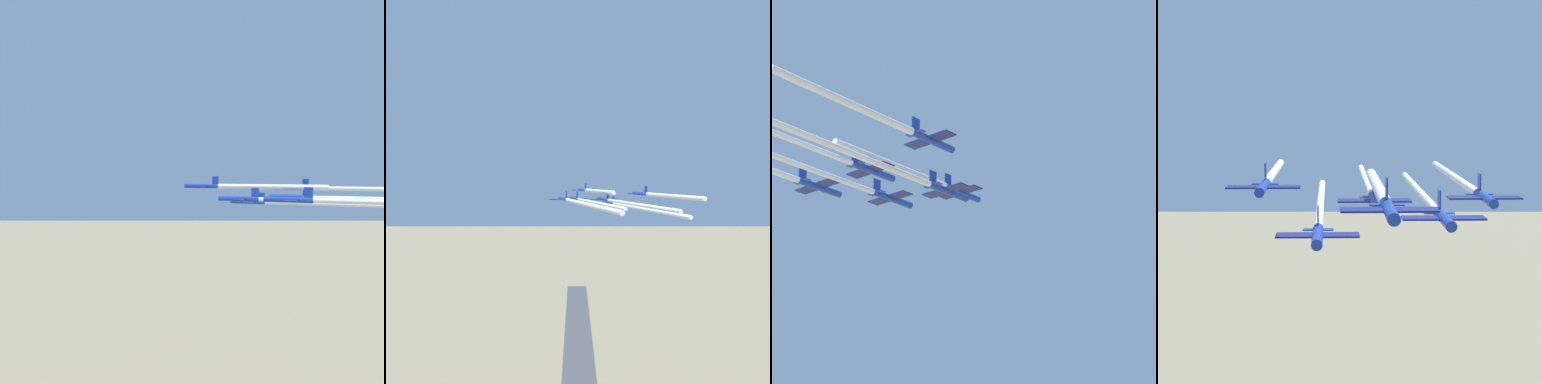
% 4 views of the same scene
% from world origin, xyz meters
% --- Properties ---
extents(jet_0, '(10.41, 9.94, 3.47)m').
position_xyz_m(jet_0, '(-10.19, -39.23, 146.78)').
color(jet_0, '#19389E').
extents(jet_1, '(10.41, 9.94, 3.47)m').
position_xyz_m(jet_1, '(0.98, -48.16, 143.86)').
color(jet_1, '#19389E').
extents(jet_2, '(10.41, 9.94, 3.47)m').
position_xyz_m(jet_2, '(3.04, -33.81, 141.92)').
color(jet_2, '#19389E').
extents(jet_3, '(10.41, 9.94, 3.47)m').
position_xyz_m(jet_3, '(12.15, -57.10, 144.48)').
color(jet_3, '#19389E').
extents(jet_4, '(10.41, 9.94, 3.47)m').
position_xyz_m(jet_4, '(14.21, -42.74, 144.14)').
color(jet_4, '#19389E').
extents(jet_5, '(10.41, 9.94, 3.47)m').
position_xyz_m(jet_5, '(16.28, -28.39, 145.98)').
color(jet_5, '#19389E').
extents(smoke_trail_0, '(28.76, 5.46, 1.37)m').
position_xyz_m(smoke_trail_0, '(8.79, -41.96, 146.72)').
color(smoke_trail_0, white).
extents(smoke_trail_1, '(40.56, 6.78, 0.97)m').
position_xyz_m(smoke_trail_1, '(25.89, -51.75, 143.81)').
color(smoke_trail_1, white).
extents(smoke_trail_2, '(45.63, 7.61, 1.08)m').
position_xyz_m(smoke_trail_2, '(30.49, -37.76, 141.87)').
color(smoke_trail_2, white).
extents(smoke_trail_3, '(41.98, 7.14, 1.13)m').
position_xyz_m(smoke_trail_3, '(37.76, -60.78, 144.43)').
color(smoke_trail_3, white).
extents(smoke_trail_4, '(39.63, 6.64, 0.97)m').
position_xyz_m(smoke_trail_4, '(38.66, -46.26, 144.09)').
color(smoke_trail_4, white).
extents(smoke_trail_5, '(29.39, 5.42, 1.23)m').
position_xyz_m(smoke_trail_5, '(35.59, -31.16, 145.93)').
color(smoke_trail_5, white).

